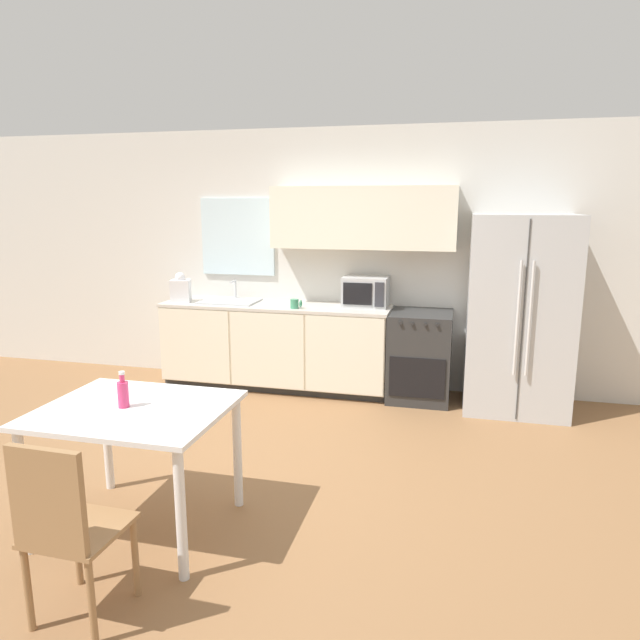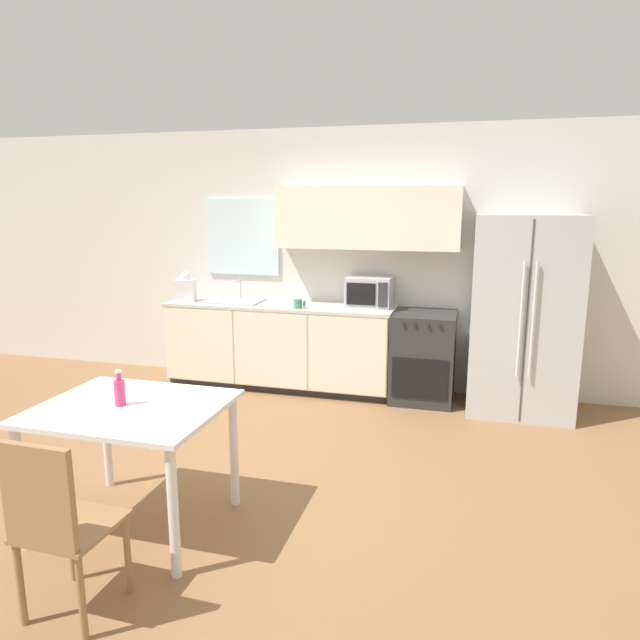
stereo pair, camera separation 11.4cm
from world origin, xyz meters
name	(u,v)px [view 1 (the left image)]	position (x,y,z in m)	size (l,w,h in m)	color
ground_plane	(251,471)	(0.00, 0.00, 0.00)	(12.00, 12.00, 0.00)	olive
wall_back	(328,253)	(0.06, 2.23, 1.42)	(12.00, 0.38, 2.70)	silver
kitchen_counter	(276,345)	(-0.43, 1.93, 0.46)	(2.42, 0.62, 0.90)	#333333
oven_range	(420,356)	(1.08, 1.91, 0.44)	(0.61, 0.64, 0.89)	#2D2D2D
refrigerator	(519,314)	(1.98, 1.85, 0.92)	(0.94, 0.79, 1.84)	silver
kitchen_sink	(230,301)	(-0.95, 1.93, 0.92)	(0.60, 0.43, 0.22)	#B7BABC
microwave	(366,292)	(0.50, 2.03, 1.05)	(0.45, 0.34, 0.30)	#B7BABC
coffee_mug	(295,304)	(-0.16, 1.74, 0.95)	(0.12, 0.08, 0.09)	#3F8C66
grocery_bag_0	(181,289)	(-1.46, 1.82, 1.04)	(0.24, 0.22, 0.32)	white
dining_table	(135,425)	(-0.39, -0.85, 0.66)	(1.07, 0.89, 0.77)	white
dining_chair_near	(64,522)	(-0.25, -1.67, 0.54)	(0.41, 0.41, 0.93)	#997047
drink_bottle	(123,393)	(-0.44, -0.86, 0.86)	(0.06, 0.06, 0.22)	#DB386B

